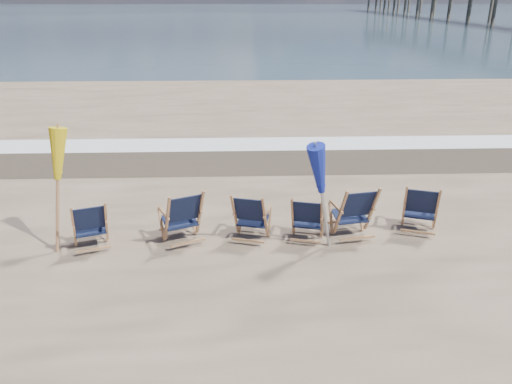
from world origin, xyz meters
TOP-DOWN VIEW (x-y plane):
  - ocean at (0.00, 128.00)m, footprint 400.00×400.00m
  - surf_foam at (0.00, 8.30)m, footprint 200.00×1.40m
  - wet_sand_strip at (0.00, 6.80)m, footprint 200.00×2.60m
  - beach_chair_0 at (-2.55, 1.91)m, footprint 0.79×0.84m
  - beach_chair_1 at (-0.97, 2.11)m, footprint 0.92×0.96m
  - beach_chair_2 at (0.14, 1.97)m, footprint 0.78×0.83m
  - beach_chair_3 at (1.12, 1.94)m, footprint 0.71×0.77m
  - beach_chair_4 at (2.04, 2.12)m, footprint 0.81×0.87m
  - beach_chair_5 at (3.22, 2.17)m, footprint 0.84×0.88m
  - umbrella_yellow at (-3.31, 1.96)m, footprint 0.30×0.30m
  - umbrella_blue at (1.09, 1.69)m, footprint 0.30×0.30m

SIDE VIEW (x-z plane):
  - ocean at x=0.00m, z-range 0.00..0.00m
  - wet_sand_strip at x=0.00m, z-range 0.00..0.00m
  - surf_foam at x=0.00m, z-range 0.00..0.01m
  - beach_chair_3 at x=1.12m, z-range 0.00..0.90m
  - beach_chair_0 at x=-2.55m, z-range 0.00..0.94m
  - beach_chair_2 at x=0.14m, z-range 0.00..0.97m
  - beach_chair_5 at x=3.22m, z-range 0.00..0.99m
  - beach_chair_1 at x=-0.97m, z-range 0.00..1.05m
  - beach_chair_4 at x=2.04m, z-range 0.00..1.06m
  - umbrella_blue at x=1.09m, z-range 0.48..2.47m
  - umbrella_yellow at x=-3.31m, z-range 0.53..2.63m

